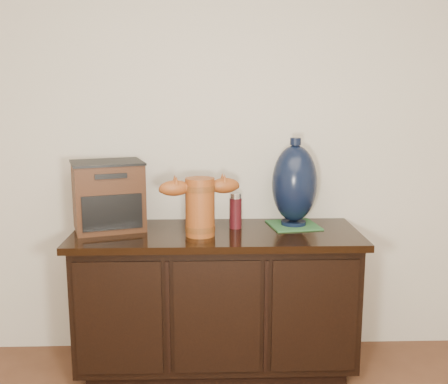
{
  "coord_description": "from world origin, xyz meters",
  "views": [
    {
      "loc": [
        -0.04,
        -0.36,
        1.45
      ],
      "look_at": [
        0.04,
        2.18,
        0.97
      ],
      "focal_mm": 42.0,
      "sensor_mm": 36.0,
      "label": 1
    }
  ],
  "objects_px": {
    "terracotta_vessel": "(200,203)",
    "spray_can": "(236,211)",
    "tv_radio": "(108,196)",
    "lamp_base": "(294,184)",
    "sideboard": "(216,300)"
  },
  "relations": [
    {
      "from": "terracotta_vessel",
      "to": "spray_can",
      "type": "height_order",
      "value": "terracotta_vessel"
    },
    {
      "from": "terracotta_vessel",
      "to": "tv_radio",
      "type": "height_order",
      "value": "tv_radio"
    },
    {
      "from": "tv_radio",
      "to": "spray_can",
      "type": "bearing_deg",
      "value": -18.05
    },
    {
      "from": "tv_radio",
      "to": "lamp_base",
      "type": "xyz_separation_m",
      "value": [
        0.97,
        0.04,
        0.05
      ]
    },
    {
      "from": "spray_can",
      "to": "tv_radio",
      "type": "bearing_deg",
      "value": 179.83
    },
    {
      "from": "terracotta_vessel",
      "to": "tv_radio",
      "type": "bearing_deg",
      "value": 148.84
    },
    {
      "from": "lamp_base",
      "to": "spray_can",
      "type": "height_order",
      "value": "lamp_base"
    },
    {
      "from": "terracotta_vessel",
      "to": "tv_radio",
      "type": "distance_m",
      "value": 0.49
    },
    {
      "from": "lamp_base",
      "to": "spray_can",
      "type": "distance_m",
      "value": 0.34
    },
    {
      "from": "terracotta_vessel",
      "to": "lamp_base",
      "type": "xyz_separation_m",
      "value": [
        0.49,
        0.18,
        0.06
      ]
    },
    {
      "from": "terracotta_vessel",
      "to": "spray_can",
      "type": "distance_m",
      "value": 0.24
    },
    {
      "from": "sideboard",
      "to": "lamp_base",
      "type": "bearing_deg",
      "value": 14.57
    },
    {
      "from": "sideboard",
      "to": "lamp_base",
      "type": "relative_size",
      "value": 3.17
    },
    {
      "from": "terracotta_vessel",
      "to": "tv_radio",
      "type": "xyz_separation_m",
      "value": [
        -0.47,
        0.14,
        0.01
      ]
    },
    {
      "from": "lamp_base",
      "to": "sideboard",
      "type": "bearing_deg",
      "value": -165.43
    }
  ]
}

